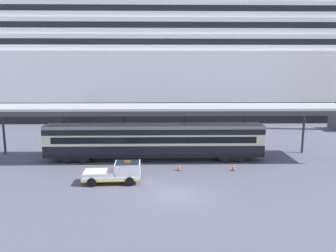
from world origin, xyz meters
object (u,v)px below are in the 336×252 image
Objects in this scene: train_carriage at (154,140)px; service_truck at (117,172)px; traffic_cone_near at (234,167)px; cruise_ship at (222,61)px; traffic_cone_mid at (179,167)px.

train_carriage is 4.60× the size of service_truck.
service_truck is at bearing -163.64° from traffic_cone_near.
cruise_ship is 30.41× the size of service_truck.
cruise_ship is 49.62m from service_truck.
train_carriage reaches higher than traffic_cone_mid.
train_carriage is 31.06× the size of traffic_cone_mid.
cruise_ship reaches higher than train_carriage.
train_carriage is 9.32m from traffic_cone_near.
service_truck is 11.87m from traffic_cone_near.
cruise_ship reaches higher than traffic_cone_mid.
traffic_cone_near is at bearing -98.29° from cruise_ship.
traffic_cone_near is 0.97× the size of traffic_cone_mid.
train_carriage is 8.20m from service_truck.
cruise_ship is at bearing 69.32° from train_carriage.
traffic_cone_mid is at bearing -56.97° from train_carriage.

